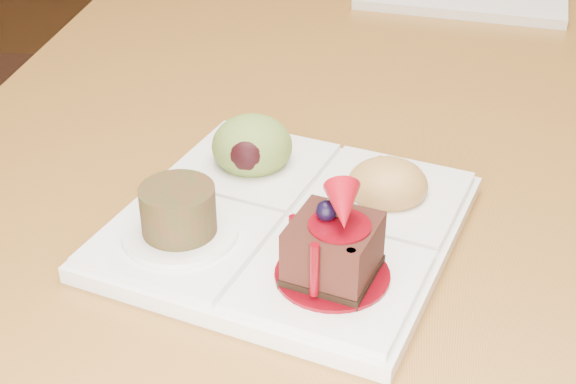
# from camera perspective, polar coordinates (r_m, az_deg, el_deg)

# --- Properties ---
(ground) EXTENTS (6.00, 6.00, 0.00)m
(ground) POSITION_cam_1_polar(r_m,az_deg,el_deg) (1.59, 10.26, -11.47)
(ground) COLOR brown
(dining_table) EXTENTS (1.00, 1.80, 0.75)m
(dining_table) POSITION_cam_1_polar(r_m,az_deg,el_deg) (1.23, 13.32, 12.31)
(dining_table) COLOR #A06F29
(dining_table) RESTS_ON ground
(sampler_plate) EXTENTS (0.28, 0.28, 0.09)m
(sampler_plate) POSITION_cam_1_polar(r_m,az_deg,el_deg) (0.57, -0.01, -1.23)
(sampler_plate) COLOR white
(sampler_plate) RESTS_ON dining_table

